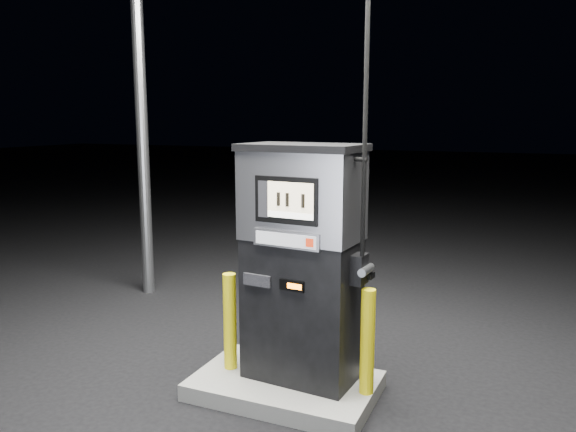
% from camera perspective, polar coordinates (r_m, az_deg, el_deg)
% --- Properties ---
extents(ground, '(80.00, 80.00, 0.00)m').
position_cam_1_polar(ground, '(5.28, -0.32, -17.59)').
color(ground, black).
rests_on(ground, ground).
extents(pump_island, '(1.60, 1.00, 0.15)m').
position_cam_1_polar(pump_island, '(5.25, -0.32, -16.86)').
color(pump_island, slate).
rests_on(pump_island, ground).
extents(fuel_dispenser, '(1.17, 0.70, 4.31)m').
position_cam_1_polar(fuel_dispenser, '(4.88, 1.47, -4.59)').
color(fuel_dispenser, black).
rests_on(fuel_dispenser, pump_island).
extents(bollard_left, '(0.13, 0.13, 0.90)m').
position_cam_1_polar(bollard_left, '(5.26, -5.91, -10.59)').
color(bollard_left, yellow).
rests_on(bollard_left, pump_island).
extents(bollard_right, '(0.12, 0.12, 0.91)m').
position_cam_1_polar(bollard_right, '(4.83, 8.08, -12.53)').
color(bollard_right, yellow).
rests_on(bollard_right, pump_island).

